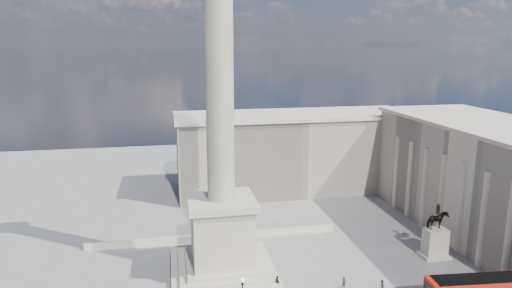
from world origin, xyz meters
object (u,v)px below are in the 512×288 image
Objects in this scene: equestrian_statue at (435,239)px; pedestrian_crossing at (277,283)px; pedestrian_walking at (344,283)px; pedestrian_standing at (382,286)px; nelsons_column at (221,183)px.

pedestrian_crossing is (-25.07, -4.56, -1.93)m from equestrian_statue.
equestrian_statue reaches higher than pedestrian_crossing.
pedestrian_crossing is at bearing 146.59° from pedestrian_walking.
equestrian_statue is at bearing 177.08° from pedestrian_standing.
pedestrian_walking is at bearing -110.38° from pedestrian_crossing.
nelsons_column is 24.45m from pedestrian_standing.
pedestrian_crossing is (-12.98, 2.96, 0.17)m from pedestrian_standing.
pedestrian_standing reaches higher than pedestrian_walking.
equestrian_statue is (31.47, -1.16, -10.02)m from nelsons_column.
pedestrian_standing is 13.31m from pedestrian_crossing.
equestrian_statue is at bearing -2.12° from nelsons_column.
equestrian_statue is 17.66m from pedestrian_walking.
equestrian_statue is at bearing -91.43° from pedestrian_crossing.
equestrian_statue reaches higher than pedestrian_walking.
pedestrian_crossing is at bearing -169.68° from equestrian_statue.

